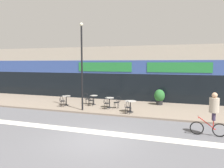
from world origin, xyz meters
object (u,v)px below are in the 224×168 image
object	(u,v)px
bistro_table_3	(130,104)
lamp_post	(82,61)
cafe_chair_3_near	(128,106)
bistro_table_1	(94,98)
cafe_chair_2_near	(107,102)
cafe_chair_1_near	(91,99)
cafe_chair_1_side	(87,98)
bistro_table_2	(109,101)
bistro_table_0	(66,99)
cafe_chair_2_side	(117,101)
cafe_chair_0_near	(62,100)
planter_pot	(159,97)
cyclist_0	(213,110)

from	to	relation	value
bistro_table_3	lamp_post	world-z (taller)	lamp_post
bistro_table_3	cafe_chair_3_near	xyz separation A→B (m)	(-0.01, -0.62, -0.05)
bistro_table_1	cafe_chair_2_near	size ratio (longest dim) A/B	0.83
cafe_chair_1_near	cafe_chair_1_side	distance (m)	0.89
bistro_table_2	lamp_post	world-z (taller)	lamp_post
bistro_table_0	cafe_chair_2_side	distance (m)	4.21
bistro_table_3	cafe_chair_3_near	size ratio (longest dim) A/B	0.87
cafe_chair_0_near	cafe_chair_2_near	distance (m)	3.56
cafe_chair_3_near	bistro_table_1	bearing A→B (deg)	64.71
bistro_table_0	bistro_table_2	bearing A→B (deg)	3.70
cafe_chair_0_near	planter_pot	distance (m)	7.72
bistro_table_2	cafe_chair_2_near	bearing A→B (deg)	-90.81
cafe_chair_0_near	lamp_post	world-z (taller)	lamp_post
cyclist_0	bistro_table_0	bearing A→B (deg)	-20.22
cafe_chair_1_near	cyclist_0	size ratio (longest dim) A/B	0.43
bistro_table_3	cyclist_0	size ratio (longest dim) A/B	0.37
cafe_chair_1_side	cafe_chair_2_side	bearing A→B (deg)	-17.81
cafe_chair_0_near	lamp_post	size ratio (longest dim) A/B	0.15
bistro_table_2	cafe_chair_3_near	world-z (taller)	cafe_chair_3_near
cafe_chair_2_near	planter_pot	distance (m)	4.59
cafe_chair_1_side	cafe_chair_2_near	world-z (taller)	same
cafe_chair_0_near	cafe_chair_1_near	xyz separation A→B (m)	(1.95, 0.99, 0.00)
bistro_table_0	bistro_table_3	size ratio (longest dim) A/B	0.97
bistro_table_1	planter_pot	distance (m)	5.32
bistro_table_2	cyclist_0	world-z (taller)	cyclist_0
cafe_chair_3_near	cafe_chair_2_side	bearing A→B (deg)	46.40
bistro_table_0	cafe_chair_1_side	world-z (taller)	cafe_chair_1_side
planter_pot	cyclist_0	distance (m)	7.32
lamp_post	cafe_chair_1_side	bearing A→B (deg)	107.56
bistro_table_0	lamp_post	world-z (taller)	lamp_post
cafe_chair_3_near	cyclist_0	world-z (taller)	cyclist_0
planter_pot	lamp_post	size ratio (longest dim) A/B	0.20
lamp_post	cafe_chair_2_near	bearing A→B (deg)	26.69
bistro_table_3	cafe_chair_0_near	xyz separation A→B (m)	(-5.41, 0.07, -0.05)
cafe_chair_1_side	planter_pot	bearing A→B (deg)	13.15
cafe_chair_0_near	cafe_chair_1_side	bearing A→B (deg)	-47.16
cafe_chair_0_near	cyclist_0	world-z (taller)	cyclist_0
bistro_table_0	cafe_chair_2_near	bearing A→B (deg)	-6.31
bistro_table_0	cyclist_0	distance (m)	10.97
bistro_table_3	lamp_post	size ratio (longest dim) A/B	0.13
bistro_table_1	cafe_chair_2_side	world-z (taller)	cafe_chair_2_side
bistro_table_3	cafe_chair_0_near	world-z (taller)	cafe_chair_0_near
cafe_chair_1_side	cafe_chair_0_near	bearing A→B (deg)	-132.40
bistro_table_1	bistro_table_3	xyz separation A→B (m)	(3.47, -1.69, 0.03)
bistro_table_2	cafe_chair_1_near	xyz separation A→B (m)	(-1.61, 0.13, -0.03)
cafe_chair_2_side	cafe_chair_2_near	bearing A→B (deg)	42.66
cafe_chair_1_side	planter_pot	xyz separation A→B (m)	(5.68, 1.66, 0.15)
lamp_post	cyclist_0	world-z (taller)	lamp_post
cafe_chair_1_near	bistro_table_2	bearing A→B (deg)	-103.05
cafe_chair_2_near	lamp_post	size ratio (longest dim) A/B	0.15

